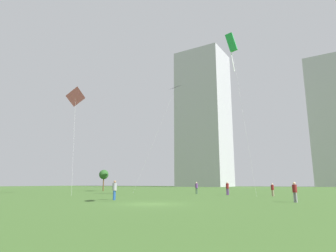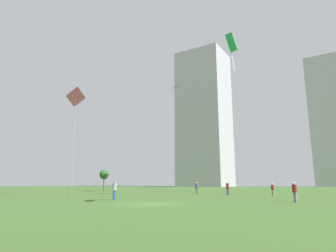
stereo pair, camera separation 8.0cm
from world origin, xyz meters
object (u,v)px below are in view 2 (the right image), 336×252
at_px(person_standing_0, 114,189).
at_px(person_standing_1, 273,189).
at_px(person_standing_2, 197,187).
at_px(person_standing_4, 228,187).
at_px(kite_flying_1, 231,43).
at_px(kite_flying_3, 76,97).
at_px(person_standing_3, 295,190).
at_px(kite_flying_0, 176,87).
at_px(distant_highrise_0, 204,118).
at_px(park_tree_2, 104,175).

bearing_deg(person_standing_0, person_standing_1, -51.76).
bearing_deg(person_standing_2, person_standing_0, -151.79).
bearing_deg(person_standing_4, person_standing_1, 154.07).
xyz_separation_m(person_standing_0, kite_flying_1, (9.27, 11.81, 18.65)).
bearing_deg(kite_flying_3, person_standing_3, -9.35).
relative_size(person_standing_0, kite_flying_1, 0.09).
distance_m(kite_flying_0, kite_flying_3, 17.64).
distance_m(person_standing_2, kite_flying_3, 22.98).
bearing_deg(person_standing_1, kite_flying_0, -175.76).
relative_size(person_standing_1, kite_flying_3, 0.10).
distance_m(person_standing_3, distant_highrise_0, 124.02).
distance_m(person_standing_0, person_standing_3, 16.08).
height_order(person_standing_0, person_standing_4, person_standing_0).
height_order(person_standing_2, person_standing_4, person_standing_4).
height_order(person_standing_1, kite_flying_3, kite_flying_3).
bearing_deg(kite_flying_0, person_standing_3, -43.81).
bearing_deg(park_tree_2, kite_flying_0, -12.02).
height_order(kite_flying_0, distant_highrise_0, distant_highrise_0).
bearing_deg(park_tree_2, person_standing_3, -30.65).
distance_m(person_standing_1, kite_flying_0, 24.93).
bearing_deg(kite_flying_3, person_standing_1, 13.24).
bearing_deg(distant_highrise_0, person_standing_4, -64.19).
xyz_separation_m(kite_flying_0, kite_flying_1, (12.60, -10.16, 1.07)).
distance_m(kite_flying_1, distant_highrise_0, 110.57).
distance_m(kite_flying_0, park_tree_2, 24.17).
xyz_separation_m(person_standing_1, park_tree_2, (-34.41, 10.83, 2.45)).
height_order(kite_flying_0, kite_flying_1, kite_flying_1).
bearing_deg(park_tree_2, person_standing_1, -17.47).
relative_size(kite_flying_3, distant_highrise_0, 0.22).
height_order(kite_flying_0, kite_flying_3, kite_flying_0).
distance_m(person_standing_4, park_tree_2, 30.02).
relative_size(person_standing_1, kite_flying_1, 0.07).
xyz_separation_m(person_standing_2, person_standing_3, (13.97, -14.59, -0.05)).
xyz_separation_m(kite_flying_1, kite_flying_3, (-23.48, -3.11, -5.15)).
bearing_deg(person_standing_3, kite_flying_3, -155.25).
bearing_deg(kite_flying_3, kite_flying_1, 7.55).
relative_size(person_standing_0, kite_flying_3, 0.12).
bearing_deg(kite_flying_1, kite_flying_3, -172.45).
relative_size(person_standing_0, kite_flying_0, 0.09).
distance_m(person_standing_3, kite_flying_1, 21.35).
xyz_separation_m(person_standing_1, person_standing_2, (-11.11, 3.34, 0.11)).
relative_size(person_standing_1, distant_highrise_0, 0.02).
bearing_deg(person_standing_1, person_standing_3, -48.22).
height_order(person_standing_1, kite_flying_1, kite_flying_1).
height_order(person_standing_3, distant_highrise_0, distant_highrise_0).
bearing_deg(kite_flying_3, distant_highrise_0, 97.63).
xyz_separation_m(person_standing_1, person_standing_4, (-5.97, 1.50, 0.13)).
bearing_deg(park_tree_2, distant_highrise_0, 94.36).
height_order(person_standing_4, park_tree_2, park_tree_2).
height_order(kite_flying_1, kite_flying_3, kite_flying_1).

